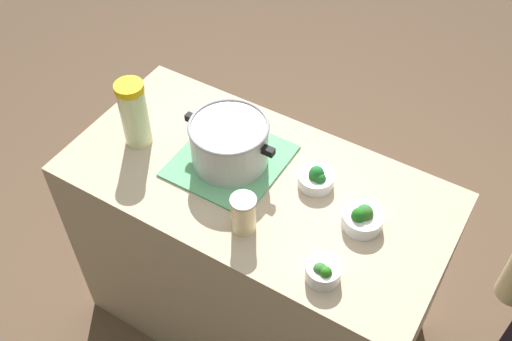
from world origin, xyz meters
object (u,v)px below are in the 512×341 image
object	(u,v)px
broccoli_bowl_front	(323,272)
broccoli_bowl_back	(363,218)
mason_jar	(244,214)
cooking_pot	(229,142)
lemonade_pitcher	(134,114)
broccoli_bowl_center	(316,178)

from	to	relation	value
broccoli_bowl_front	broccoli_bowl_back	size ratio (longest dim) A/B	0.81
mason_jar	broccoli_bowl_back	world-z (taller)	mason_jar
cooking_pot	lemonade_pitcher	xyz separation A→B (m)	(-0.32, -0.08, 0.03)
mason_jar	lemonade_pitcher	bearing A→B (deg)	165.51
cooking_pot	broccoli_bowl_center	distance (m)	0.30
cooking_pot	broccoli_bowl_center	world-z (taller)	cooking_pot
lemonade_pitcher	broccoli_bowl_front	bearing A→B (deg)	-11.98
cooking_pot	broccoli_bowl_front	bearing A→B (deg)	-27.67
mason_jar	broccoli_bowl_front	size ratio (longest dim) A/B	1.31
broccoli_bowl_center	broccoli_bowl_back	xyz separation A→B (m)	(0.19, -0.07, 0.00)
broccoli_bowl_front	broccoli_bowl_center	size ratio (longest dim) A/B	0.88
lemonade_pitcher	mason_jar	distance (m)	0.52
cooking_pot	broccoli_bowl_front	xyz separation A→B (m)	(0.46, -0.24, -0.06)
mason_jar	broccoli_bowl_front	bearing A→B (deg)	-7.41
cooking_pot	broccoli_bowl_back	size ratio (longest dim) A/B	2.65
lemonade_pitcher	broccoli_bowl_front	distance (m)	0.81
mason_jar	cooking_pot	bearing A→B (deg)	131.42
broccoli_bowl_center	broccoli_bowl_back	size ratio (longest dim) A/B	0.92
cooking_pot	broccoli_bowl_back	bearing A→B (deg)	-1.84
lemonade_pitcher	mason_jar	bearing A→B (deg)	-14.49
broccoli_bowl_front	broccoli_bowl_back	bearing A→B (deg)	85.89
broccoli_bowl_front	lemonade_pitcher	bearing A→B (deg)	168.02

